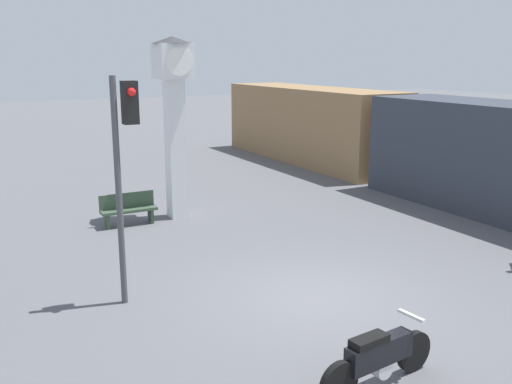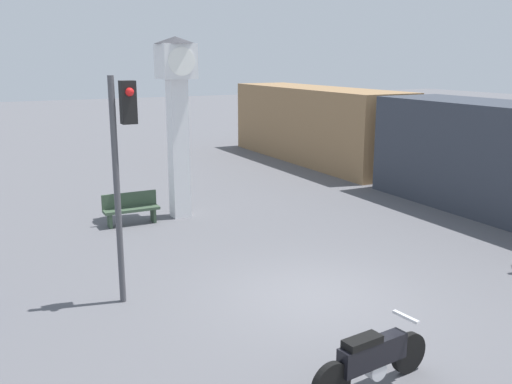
{
  "view_description": "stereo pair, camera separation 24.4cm",
  "coord_description": "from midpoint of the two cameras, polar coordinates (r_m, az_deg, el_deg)",
  "views": [
    {
      "loc": [
        -6.17,
        -8.94,
        4.73
      ],
      "look_at": [
        -0.11,
        2.38,
        1.7
      ],
      "focal_mm": 40.0,
      "sensor_mm": 36.0,
      "label": 1
    },
    {
      "loc": [
        -5.95,
        -9.05,
        4.73
      ],
      "look_at": [
        -0.11,
        2.38,
        1.7
      ],
      "focal_mm": 40.0,
      "sensor_mm": 36.0,
      "label": 2
    }
  ],
  "objects": [
    {
      "name": "motorcycle",
      "position": [
        8.81,
        11.34,
        -15.95
      ],
      "size": [
        2.21,
        0.51,
        0.98
      ],
      "rotation": [
        0.0,
        0.0,
        0.12
      ],
      "color": "black",
      "rests_on": "ground_plane"
    },
    {
      "name": "ground_plane",
      "position": [
        11.83,
        5.43,
        -10.36
      ],
      "size": [
        120.0,
        120.0,
        0.0
      ],
      "primitive_type": "plane",
      "color": "#56565B"
    },
    {
      "name": "clock_tower",
      "position": [
        17.01,
        -8.59,
        8.97
      ],
      "size": [
        1.19,
        1.19,
        5.33
      ],
      "color": "white",
      "rests_on": "ground_plane"
    },
    {
      "name": "bench",
      "position": [
        16.92,
        -13.06,
        -1.6
      ],
      "size": [
        1.6,
        0.44,
        0.92
      ],
      "color": "#384C38",
      "rests_on": "ground_plane"
    },
    {
      "name": "freight_train",
      "position": [
        22.42,
        13.32,
        5.14
      ],
      "size": [
        2.8,
        22.7,
        3.4
      ],
      "color": "#333842",
      "rests_on": "ground_plane"
    },
    {
      "name": "traffic_light",
      "position": [
        11.02,
        -13.68,
        4.03
      ],
      "size": [
        0.5,
        0.35,
        4.42
      ],
      "color": "#47474C",
      "rests_on": "ground_plane"
    }
  ]
}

